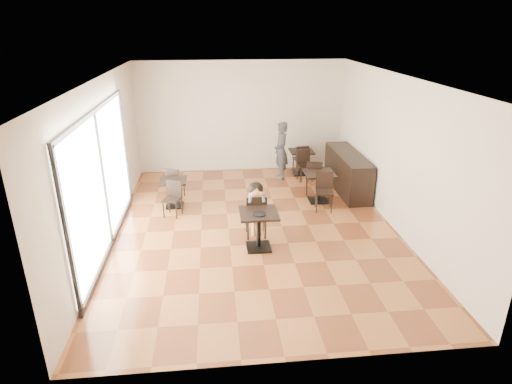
{
  "coord_description": "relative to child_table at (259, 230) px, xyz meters",
  "views": [
    {
      "loc": [
        -0.85,
        -8.35,
        4.19
      ],
      "look_at": [
        -0.02,
        -0.42,
        1.0
      ],
      "focal_mm": 30.0,
      "sensor_mm": 36.0,
      "label": 1
    }
  ],
  "objects": [
    {
      "name": "cafe_table_mid",
      "position": [
        1.74,
        2.22,
        -0.01
      ],
      "size": [
        0.84,
        0.84,
        0.76
      ],
      "primitive_type": null,
      "rotation": [
        0.0,
        0.0,
        -0.19
      ],
      "color": "black",
      "rests_on": "floor"
    },
    {
      "name": "wall_front",
      "position": [
        0.02,
        -3.08,
        1.21
      ],
      "size": [
        6.0,
        0.01,
        3.2
      ],
      "primitive_type": "cube",
      "color": "beige",
      "rests_on": "floor"
    },
    {
      "name": "chair_back_b",
      "position": [
        1.72,
        3.75,
        0.04
      ],
      "size": [
        0.43,
        0.43,
        0.85
      ],
      "primitive_type": null,
      "rotation": [
        0.0,
        0.0,
        0.12
      ],
      "color": "black",
      "rests_on": "floor"
    },
    {
      "name": "cafe_table_back",
      "position": [
        1.72,
        4.3,
        -0.03
      ],
      "size": [
        0.75,
        0.75,
        0.71
      ],
      "primitive_type": null,
      "rotation": [
        0.0,
        0.0,
        0.12
      ],
      "color": "black",
      "rests_on": "floor"
    },
    {
      "name": "cafe_table_left",
      "position": [
        -1.81,
        2.27,
        -0.05
      ],
      "size": [
        0.82,
        0.82,
        0.68
      ],
      "primitive_type": null,
      "rotation": [
        0.0,
        0.0,
        -0.33
      ],
      "color": "black",
      "rests_on": "floor"
    },
    {
      "name": "chair_back_a",
      "position": [
        1.72,
        4.42,
        0.04
      ],
      "size": [
        0.43,
        0.43,
        0.85
      ],
      "primitive_type": null,
      "rotation": [
        0.0,
        0.0,
        3.26
      ],
      "color": "black",
      "rests_on": "floor"
    },
    {
      "name": "chair_left_a",
      "position": [
        -1.81,
        2.82,
        0.02
      ],
      "size": [
        0.47,
        0.47,
        0.82
      ],
      "primitive_type": null,
      "rotation": [
        0.0,
        0.0,
        2.81
      ],
      "color": "black",
      "rests_on": "floor"
    },
    {
      "name": "wall_back",
      "position": [
        0.02,
        4.92,
        1.21
      ],
      "size": [
        6.0,
        0.01,
        3.2
      ],
      "primitive_type": "cube",
      "color": "beige",
      "rests_on": "floor"
    },
    {
      "name": "chair_mid_a",
      "position": [
        1.74,
        2.77,
        0.07
      ],
      "size": [
        0.48,
        0.48,
        0.91
      ],
      "primitive_type": null,
      "rotation": [
        0.0,
        0.0,
        2.95
      ],
      "color": "black",
      "rests_on": "floor"
    },
    {
      "name": "chair_mid_b",
      "position": [
        1.74,
        1.67,
        0.07
      ],
      "size": [
        0.48,
        0.48,
        0.91
      ],
      "primitive_type": null,
      "rotation": [
        0.0,
        0.0,
        -0.19
      ],
      "color": "black",
      "rests_on": "floor"
    },
    {
      "name": "wall_left",
      "position": [
        -2.98,
        0.92,
        1.21
      ],
      "size": [
        0.01,
        8.0,
        3.2
      ],
      "primitive_type": "cube",
      "color": "beige",
      "rests_on": "floor"
    },
    {
      "name": "child_chair",
      "position": [
        0.0,
        0.55,
        0.08
      ],
      "size": [
        0.42,
        0.42,
        0.94
      ],
      "primitive_type": null,
      "rotation": [
        0.0,
        0.0,
        3.14
      ],
      "color": "black",
      "rests_on": "floor"
    },
    {
      "name": "service_counter",
      "position": [
        2.67,
        2.92,
        0.11
      ],
      "size": [
        0.6,
        2.4,
        1.0
      ],
      "primitive_type": "cube",
      "color": "black",
      "rests_on": "floor"
    },
    {
      "name": "ceiling",
      "position": [
        0.02,
        0.92,
        2.81
      ],
      "size": [
        6.0,
        8.0,
        0.01
      ],
      "primitive_type": "cube",
      "color": "white",
      "rests_on": "floor"
    },
    {
      "name": "adult_patron",
      "position": [
        1.07,
        4.0,
        0.42
      ],
      "size": [
        0.46,
        0.64,
        1.63
      ],
      "primitive_type": "imported",
      "rotation": [
        0.0,
        0.0,
        -1.45
      ],
      "color": "#333439",
      "rests_on": "floor"
    },
    {
      "name": "child_table",
      "position": [
        0.0,
        0.0,
        0.0
      ],
      "size": [
        0.74,
        0.74,
        0.78
      ],
      "primitive_type": null,
      "color": "black",
      "rests_on": "floor"
    },
    {
      "name": "floor",
      "position": [
        0.02,
        0.92,
        -0.39
      ],
      "size": [
        6.0,
        8.0,
        0.01
      ],
      "primitive_type": "cube",
      "color": "brown",
      "rests_on": "ground"
    },
    {
      "name": "plate",
      "position": [
        0.0,
        -0.1,
        0.4
      ],
      "size": [
        0.26,
        0.26,
        0.02
      ],
      "primitive_type": "cylinder",
      "color": "black",
      "rests_on": "child_table"
    },
    {
      "name": "wall_right",
      "position": [
        3.02,
        0.92,
        1.21
      ],
      "size": [
        0.01,
        8.0,
        3.2
      ],
      "primitive_type": "cube",
      "color": "beige",
      "rests_on": "floor"
    },
    {
      "name": "storefront_window",
      "position": [
        -2.95,
        0.42,
        1.01
      ],
      "size": [
        0.04,
        4.5,
        2.6
      ],
      "primitive_type": "cube",
      "color": "white",
      "rests_on": "floor"
    },
    {
      "name": "pizza_slice",
      "position": [
        0.0,
        0.36,
        0.63
      ],
      "size": [
        0.27,
        0.21,
        0.06
      ],
      "primitive_type": null,
      "color": "#D2B771",
      "rests_on": "child"
    },
    {
      "name": "child",
      "position": [
        0.0,
        0.55,
        0.2
      ],
      "size": [
        0.42,
        0.59,
        1.18
      ],
      "primitive_type": null,
      "color": "gray",
      "rests_on": "child_chair"
    },
    {
      "name": "chair_left_b",
      "position": [
        -1.81,
        1.72,
        0.02
      ],
      "size": [
        0.47,
        0.47,
        0.82
      ],
      "primitive_type": null,
      "rotation": [
        0.0,
        0.0,
        -0.33
      ],
      "color": "black",
      "rests_on": "floor"
    }
  ]
}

